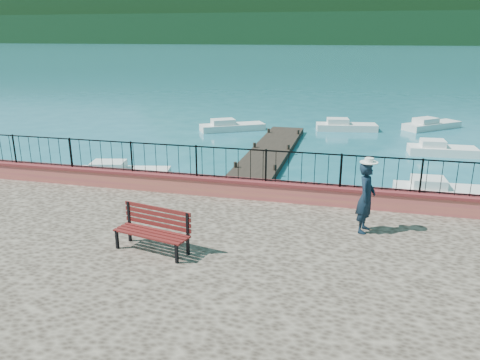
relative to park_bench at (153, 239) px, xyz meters
The scene contains 15 objects.
ground 2.66m from the park_bench, 11.87° to the left, with size 2000.00×2000.00×0.00m, color #19596B.
parapet 4.67m from the park_bench, 62.71° to the left, with size 28.00×0.46×0.58m, color #C16345.
railing 4.73m from the park_bench, 62.71° to the left, with size 27.00×0.05×0.95m, color black.
dock 12.52m from the park_bench, 89.35° to the left, with size 2.00×16.00×0.30m, color #2D231C.
far_forest 300.55m from the park_bench, 89.59° to the left, with size 900.00×60.00×18.00m, color black.
foothills 361.04m from the park_bench, 89.66° to the left, with size 900.00×120.00×44.00m, color black.
park_bench is the anchor object (origin of this frame).
person 5.34m from the park_bench, 26.51° to the left, with size 0.66×0.44×1.82m, color black.
hat 5.54m from the park_bench, 26.51° to the left, with size 0.44×0.44×0.12m, color white.
boat_0 10.09m from the park_bench, 121.96° to the left, with size 4.00×1.30×0.80m, color silver.
boat_1 12.11m from the park_bench, 49.95° to the left, with size 3.48×1.30×0.80m, color silver.
boat_2 18.72m from the park_bench, 61.75° to the left, with size 3.38×1.30×0.80m, color silver.
boat_3 20.35m from the park_bench, 99.78° to the left, with size 4.16×1.30×0.80m, color silver.
boat_4 22.26m from the park_bench, 80.22° to the left, with size 3.86×1.30×0.80m, color silver.
boat_5 25.58m from the park_bench, 68.71° to the left, with size 4.17×1.30×0.80m, color silver.
Camera 1 is at (2.23, -9.58, 6.03)m, focal length 35.00 mm.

